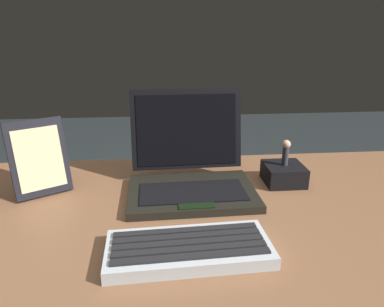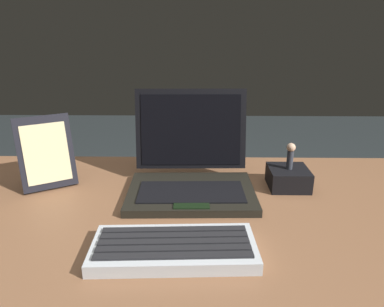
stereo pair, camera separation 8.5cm
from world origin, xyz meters
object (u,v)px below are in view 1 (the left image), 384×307
figurine (286,151)px  photo_frame (39,159)px  laptop_front (190,172)px  external_keyboard (189,249)px  figurine_stand (284,174)px

figurine → photo_frame: bearing=-179.1°
laptop_front → external_keyboard: size_ratio=1.03×
laptop_front → figurine: laptop_front is taller
external_keyboard → figurine: bearing=46.9°
laptop_front → figurine_stand: bearing=4.9°
laptop_front → photo_frame: laptop_front is taller
photo_frame → figurine: bearing=0.9°
external_keyboard → figurine_stand: (0.28, 0.30, 0.01)m
laptop_front → figurine_stand: laptop_front is taller
external_keyboard → figurine_stand: 0.41m
external_keyboard → photo_frame: (-0.34, 0.29, 0.08)m
figurine_stand → figurine: size_ratio=1.46×
laptop_front → figurine: bearing=4.9°
figurine_stand → external_keyboard: bearing=-133.1°
photo_frame → laptop_front: bearing=-1.9°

